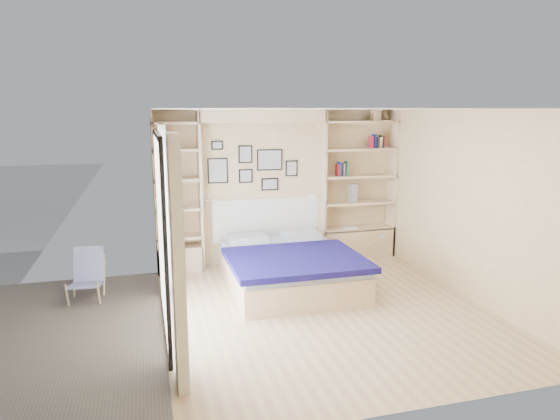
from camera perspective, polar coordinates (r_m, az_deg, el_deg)
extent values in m
plane|color=tan|center=(6.49, 5.10, -11.24)|extent=(4.50, 4.50, 0.00)
plane|color=#D9B786|center=(8.23, -0.20, 2.68)|extent=(4.00, 0.00, 4.00)
plane|color=#D9B786|center=(4.16, 16.31, -6.40)|extent=(4.00, 0.00, 4.00)
plane|color=#D9B786|center=(5.74, -13.72, -1.42)|extent=(0.00, 4.50, 4.50)
plane|color=#D9B786|center=(7.07, 20.66, 0.52)|extent=(0.00, 4.50, 4.50)
plane|color=white|center=(6.00, 5.53, 11.41)|extent=(4.50, 4.50, 0.00)
cube|color=beige|center=(7.83, -9.09, 2.09)|extent=(0.04, 0.35, 2.50)
cube|color=beige|center=(8.28, 4.80, 2.69)|extent=(0.04, 0.35, 2.50)
cube|color=beige|center=(7.90, -2.01, 10.69)|extent=(2.00, 0.35, 0.20)
cube|color=beige|center=(8.80, 12.67, 2.96)|extent=(0.04, 0.35, 2.50)
cube|color=beige|center=(7.78, -14.07, 1.84)|extent=(0.04, 0.35, 2.50)
cube|color=beige|center=(8.72, 8.72, -3.67)|extent=(1.30, 0.35, 0.50)
cube|color=beige|center=(8.03, -11.35, -5.45)|extent=(0.70, 0.35, 0.40)
cube|color=black|center=(5.62, -13.88, 8.39)|extent=(0.04, 2.08, 0.06)
cube|color=black|center=(6.12, -12.89, -12.61)|extent=(0.04, 2.08, 0.06)
cube|color=black|center=(4.80, -12.88, -5.75)|extent=(0.04, 0.06, 2.20)
cube|color=black|center=(6.77, -13.69, -0.81)|extent=(0.04, 0.06, 2.20)
cube|color=silver|center=(5.77, -13.47, -2.67)|extent=(0.01, 2.00, 2.20)
cube|color=white|center=(4.52, -11.60, -6.10)|extent=(0.10, 0.45, 2.30)
cube|color=white|center=(7.04, -13.06, 0.09)|extent=(0.10, 0.45, 2.30)
cube|color=beige|center=(8.66, 8.76, -2.07)|extent=(1.30, 0.35, 0.04)
cube|color=beige|center=(8.57, 8.85, 0.86)|extent=(1.30, 0.35, 0.04)
cube|color=beige|center=(8.50, 8.95, 3.84)|extent=(1.30, 0.35, 0.04)
cube|color=beige|center=(8.46, 9.04, 6.86)|extent=(1.30, 0.35, 0.04)
cube|color=beige|center=(8.44, 9.13, 9.91)|extent=(1.30, 0.35, 0.04)
cube|color=beige|center=(7.94, -11.45, -3.03)|extent=(0.70, 0.35, 0.04)
cube|color=beige|center=(7.84, -11.58, 0.16)|extent=(0.70, 0.35, 0.04)
cube|color=beige|center=(7.77, -11.71, 3.42)|extent=(0.70, 0.35, 0.04)
cube|color=beige|center=(7.72, -11.84, 6.73)|extent=(0.70, 0.35, 0.04)
cube|color=beige|center=(7.70, -11.96, 9.69)|extent=(0.70, 0.35, 0.04)
cube|color=beige|center=(7.23, 0.93, -7.23)|extent=(1.71, 2.14, 0.37)
cube|color=#A1A7B0|center=(7.15, 0.93, -5.43)|extent=(1.67, 2.10, 0.10)
cube|color=#110C45|center=(6.80, 1.80, -5.71)|extent=(1.81, 1.50, 0.08)
cube|color=#A1A7B0|center=(7.75, -3.71, -3.30)|extent=(0.59, 0.43, 0.12)
cube|color=#A1A7B0|center=(7.95, 2.34, -2.90)|extent=(0.59, 0.43, 0.12)
cube|color=white|center=(8.25, -1.50, -1.04)|extent=(1.81, 0.04, 0.70)
cube|color=black|center=(7.97, -7.13, 4.49)|extent=(0.32, 0.02, 0.40)
cube|color=gray|center=(7.96, -7.12, 4.48)|extent=(0.28, 0.01, 0.36)
cube|color=black|center=(8.02, -3.98, 6.38)|extent=(0.22, 0.02, 0.28)
cube|color=gray|center=(8.01, -3.96, 6.38)|extent=(0.18, 0.01, 0.24)
cube|color=black|center=(8.06, -3.94, 3.90)|extent=(0.22, 0.02, 0.22)
cube|color=gray|center=(8.05, -3.93, 3.89)|extent=(0.18, 0.01, 0.18)
cube|color=black|center=(8.12, -1.18, 5.76)|extent=(0.42, 0.02, 0.34)
cube|color=gray|center=(8.11, -1.17, 5.75)|extent=(0.38, 0.01, 0.30)
cube|color=black|center=(8.17, -1.17, 2.96)|extent=(0.28, 0.02, 0.20)
cube|color=gray|center=(8.16, -1.15, 2.95)|extent=(0.24, 0.01, 0.16)
cube|color=black|center=(8.23, 1.33, 4.78)|extent=(0.20, 0.02, 0.26)
cube|color=gray|center=(8.22, 1.35, 4.78)|extent=(0.16, 0.01, 0.22)
cube|color=black|center=(7.93, -7.20, 7.35)|extent=(0.18, 0.02, 0.14)
cube|color=gray|center=(7.92, -7.19, 7.35)|extent=(0.14, 0.01, 0.10)
cylinder|color=silver|center=(7.79, -7.98, 1.11)|extent=(0.20, 0.02, 0.02)
cone|color=white|center=(7.81, -7.25, 1.00)|extent=(0.13, 0.12, 0.15)
cylinder|color=silver|center=(8.18, 4.05, 1.68)|extent=(0.20, 0.02, 0.02)
cone|color=white|center=(8.16, 3.38, 1.51)|extent=(0.13, 0.12, 0.15)
cube|color=#A51E1E|center=(8.34, 6.62, 4.55)|extent=(0.02, 0.15, 0.19)
cube|color=navy|center=(8.34, 6.77, 4.69)|extent=(0.03, 0.15, 0.23)
cube|color=black|center=(8.36, 7.02, 4.64)|extent=(0.03, 0.15, 0.21)
cube|color=#C3AB91|center=(8.37, 7.15, 4.63)|extent=(0.04, 0.15, 0.21)
cube|color=#26593F|center=(8.39, 7.57, 4.74)|extent=(0.03, 0.15, 0.24)
cube|color=maroon|center=(8.53, 10.37, 7.64)|extent=(0.02, 0.15, 0.19)
cube|color=navy|center=(8.56, 10.70, 7.75)|extent=(0.03, 0.15, 0.23)
cube|color=black|center=(8.57, 10.84, 7.61)|extent=(0.03, 0.15, 0.18)
cube|color=#BFB28C|center=(8.60, 11.28, 7.58)|extent=(0.04, 0.15, 0.18)
cube|color=#24532D|center=(8.61, 11.47, 7.69)|extent=(0.03, 0.15, 0.21)
cube|color=#A51E1E|center=(8.62, 11.54, 7.66)|extent=(0.03, 0.15, 0.20)
cube|color=navy|center=(7.81, -12.23, 0.88)|extent=(0.02, 0.15, 0.17)
cube|color=black|center=(7.81, -11.93, 1.10)|extent=(0.03, 0.15, 0.23)
cube|color=#CAAF93|center=(7.82, -11.36, 0.97)|extent=(0.03, 0.15, 0.18)
cube|color=beige|center=(8.55, 10.88, 10.51)|extent=(0.13, 0.13, 0.15)
cone|color=beige|center=(8.55, 10.90, 11.28)|extent=(0.20, 0.20, 0.08)
cube|color=slate|center=(8.50, 8.33, 1.95)|extent=(0.12, 0.12, 0.30)
cube|color=white|center=(8.55, 8.00, -1.99)|extent=(0.22, 0.16, 0.03)
cube|color=brown|center=(6.31, -28.24, -13.30)|extent=(3.20, 4.00, 0.05)
cylinder|color=tan|center=(6.96, -23.16, -9.03)|extent=(0.04, 0.12, 0.34)
cylinder|color=tan|center=(6.88, -20.03, -9.02)|extent=(0.04, 0.12, 0.34)
cylinder|color=tan|center=(7.37, -22.43, -7.14)|extent=(0.05, 0.28, 0.56)
cylinder|color=tan|center=(7.30, -19.48, -7.10)|extent=(0.05, 0.28, 0.56)
cube|color=#393AA8|center=(7.06, -21.38, -8.02)|extent=(0.43, 0.50, 0.13)
cube|color=#393AA8|center=(7.31, -21.02, -5.77)|extent=(0.40, 0.22, 0.46)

